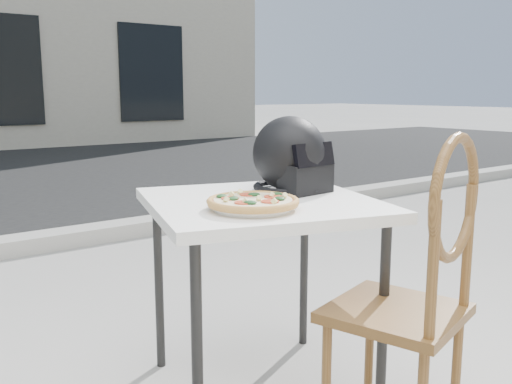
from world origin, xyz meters
TOP-DOWN VIEW (x-y plane):
  - curb at (0.00, 3.00)m, footprint 30.00×0.25m
  - cafe_table_main at (0.18, 0.36)m, footprint 1.02×1.02m
  - plate at (0.04, 0.22)m, footprint 0.31×0.31m
  - pizza at (0.04, 0.22)m, footprint 0.41×0.41m
  - helmet at (0.39, 0.43)m, footprint 0.32×0.33m
  - cafe_chair_main at (0.37, -0.24)m, footprint 0.51×0.51m

SIDE VIEW (x-z plane):
  - curb at x=0.00m, z-range 0.00..0.12m
  - cafe_chair_main at x=0.37m, z-range 0.06..1.12m
  - cafe_table_main at x=0.18m, z-range 0.32..1.10m
  - plate at x=0.04m, z-range 0.78..0.80m
  - pizza at x=0.04m, z-range 0.79..0.83m
  - helmet at x=0.39m, z-range 0.76..1.07m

